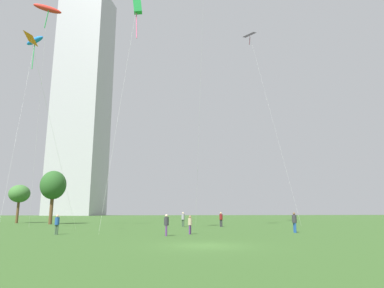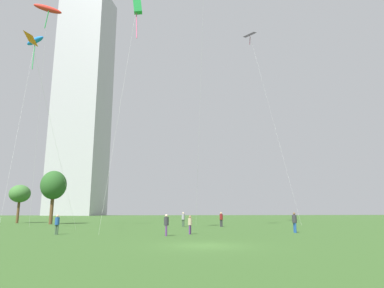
{
  "view_description": "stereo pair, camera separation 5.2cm",
  "coord_description": "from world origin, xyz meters",
  "px_view_note": "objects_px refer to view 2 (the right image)",
  "views": [
    {
      "loc": [
        -2.88,
        -19.49,
        1.94
      ],
      "look_at": [
        0.25,
        9.8,
        7.89
      ],
      "focal_mm": 31.08,
      "sensor_mm": 36.0,
      "label": 1
    },
    {
      "loc": [
        -2.83,
        -19.49,
        1.94
      ],
      "look_at": [
        0.25,
        9.8,
        7.89
      ],
      "focal_mm": 31.08,
      "sensor_mm": 36.0,
      "label": 2
    }
  ],
  "objects_px": {
    "person_standing_0": "(294,221)",
    "kite_flying_0": "(250,35)",
    "kite_flying_1": "(35,41)",
    "kite_flying_5": "(32,42)",
    "person_standing_3": "(190,223)",
    "person_standing_1": "(183,218)",
    "person_standing_4": "(57,223)",
    "person_standing_5": "(166,223)",
    "kite_flying_2": "(48,9)",
    "person_standing_6": "(221,218)",
    "park_tree_1": "(20,194)",
    "distant_highrise_0": "(83,101)",
    "park_tree_0": "(54,185)",
    "kite_flying_3": "(137,4)"
  },
  "relations": [
    {
      "from": "kite_flying_0",
      "to": "kite_flying_2",
      "type": "xyz_separation_m",
      "value": [
        -29.06,
        -11.97,
        -4.97
      ]
    },
    {
      "from": "person_standing_0",
      "to": "kite_flying_5",
      "type": "xyz_separation_m",
      "value": [
        -23.66,
        -1.96,
        15.36
      ]
    },
    {
      "from": "person_standing_0",
      "to": "person_standing_5",
      "type": "xyz_separation_m",
      "value": [
        -11.75,
        -2.83,
        -0.07
      ]
    },
    {
      "from": "person_standing_4",
      "to": "park_tree_1",
      "type": "distance_m",
      "value": 32.03
    },
    {
      "from": "person_standing_0",
      "to": "person_standing_6",
      "type": "distance_m",
      "value": 12.96
    },
    {
      "from": "kite_flying_0",
      "to": "distant_highrise_0",
      "type": "xyz_separation_m",
      "value": [
        -51.01,
        104.1,
        21.96
      ]
    },
    {
      "from": "kite_flying_2",
      "to": "distant_highrise_0",
      "type": "bearing_deg",
      "value": 100.71
    },
    {
      "from": "person_standing_1",
      "to": "kite_flying_3",
      "type": "xyz_separation_m",
      "value": [
        -5.85,
        -11.01,
        22.25
      ]
    },
    {
      "from": "distant_highrise_0",
      "to": "kite_flying_3",
      "type": "bearing_deg",
      "value": -59.51
    },
    {
      "from": "person_standing_4",
      "to": "kite_flying_1",
      "type": "height_order",
      "value": "kite_flying_1"
    },
    {
      "from": "kite_flying_0",
      "to": "park_tree_1",
      "type": "height_order",
      "value": "kite_flying_0"
    },
    {
      "from": "kite_flying_5",
      "to": "kite_flying_1",
      "type": "bearing_deg",
      "value": 110.37
    },
    {
      "from": "kite_flying_1",
      "to": "park_tree_1",
      "type": "relative_size",
      "value": 3.92
    },
    {
      "from": "kite_flying_1",
      "to": "distant_highrise_0",
      "type": "distance_m",
      "value": 118.5
    },
    {
      "from": "person_standing_3",
      "to": "person_standing_4",
      "type": "height_order",
      "value": "person_standing_4"
    },
    {
      "from": "person_standing_1",
      "to": "person_standing_3",
      "type": "bearing_deg",
      "value": 120.94
    },
    {
      "from": "person_standing_0",
      "to": "person_standing_4",
      "type": "xyz_separation_m",
      "value": [
        -20.84,
        -0.21,
        -0.11
      ]
    },
    {
      "from": "park_tree_0",
      "to": "park_tree_1",
      "type": "xyz_separation_m",
      "value": [
        -6.87,
        5.41,
        -1.05
      ]
    },
    {
      "from": "person_standing_5",
      "to": "kite_flying_0",
      "type": "distance_m",
      "value": 40.87
    },
    {
      "from": "person_standing_3",
      "to": "park_tree_0",
      "type": "xyz_separation_m",
      "value": [
        -18.54,
        23.87,
        4.86
      ]
    },
    {
      "from": "kite_flying_2",
      "to": "park_tree_1",
      "type": "xyz_separation_m",
      "value": [
        -8.7,
        19.7,
        -21.61
      ]
    },
    {
      "from": "person_standing_5",
      "to": "kite_flying_2",
      "type": "height_order",
      "value": "kite_flying_2"
    },
    {
      "from": "kite_flying_1",
      "to": "park_tree_0",
      "type": "bearing_deg",
      "value": 87.67
    },
    {
      "from": "person_standing_0",
      "to": "distant_highrise_0",
      "type": "relative_size",
      "value": 0.02
    },
    {
      "from": "person_standing_4",
      "to": "kite_flying_3",
      "type": "distance_m",
      "value": 23.18
    },
    {
      "from": "person_standing_1",
      "to": "person_standing_4",
      "type": "xyz_separation_m",
      "value": [
        -11.67,
        -13.05,
        -0.09
      ]
    },
    {
      "from": "person_standing_1",
      "to": "park_tree_1",
      "type": "xyz_separation_m",
      "value": [
        -25.93,
        15.39,
        3.67
      ]
    },
    {
      "from": "kite_flying_3",
      "to": "park_tree_0",
      "type": "xyz_separation_m",
      "value": [
        -13.2,
        21.0,
        -17.53
      ]
    },
    {
      "from": "person_standing_5",
      "to": "person_standing_6",
      "type": "relative_size",
      "value": 0.94
    },
    {
      "from": "person_standing_0",
      "to": "park_tree_1",
      "type": "distance_m",
      "value": 45.19
    },
    {
      "from": "person_standing_3",
      "to": "person_standing_0",
      "type": "bearing_deg",
      "value": -55.53
    },
    {
      "from": "park_tree_0",
      "to": "kite_flying_2",
      "type": "bearing_deg",
      "value": -82.7
    },
    {
      "from": "kite_flying_3",
      "to": "park_tree_0",
      "type": "bearing_deg",
      "value": 122.16
    },
    {
      "from": "person_standing_5",
      "to": "park_tree_1",
      "type": "relative_size",
      "value": 0.27
    },
    {
      "from": "kite_flying_0",
      "to": "park_tree_0",
      "type": "distance_m",
      "value": 40.14
    },
    {
      "from": "person_standing_3",
      "to": "kite_flying_1",
      "type": "relative_size",
      "value": 0.06
    },
    {
      "from": "person_standing_3",
      "to": "person_standing_4",
      "type": "distance_m",
      "value": 11.19
    },
    {
      "from": "kite_flying_0",
      "to": "distant_highrise_0",
      "type": "relative_size",
      "value": 0.31
    },
    {
      "from": "person_standing_0",
      "to": "kite_flying_1",
      "type": "height_order",
      "value": "kite_flying_1"
    },
    {
      "from": "person_standing_0",
      "to": "person_standing_3",
      "type": "relative_size",
      "value": 1.17
    },
    {
      "from": "person_standing_1",
      "to": "person_standing_4",
      "type": "distance_m",
      "value": 17.51
    },
    {
      "from": "kite_flying_1",
      "to": "kite_flying_5",
      "type": "relative_size",
      "value": 1.42
    },
    {
      "from": "person_standing_4",
      "to": "park_tree_1",
      "type": "height_order",
      "value": "park_tree_1"
    },
    {
      "from": "person_standing_6",
      "to": "kite_flying_0",
      "type": "relative_size",
      "value": 0.06
    },
    {
      "from": "kite_flying_5",
      "to": "park_tree_1",
      "type": "xyz_separation_m",
      "value": [
        -11.44,
        30.19,
        -11.71
      ]
    },
    {
      "from": "person_standing_3",
      "to": "kite_flying_0",
      "type": "xyz_separation_m",
      "value": [
        12.35,
        21.54,
        30.38
      ]
    },
    {
      "from": "kite_flying_0",
      "to": "kite_flying_5",
      "type": "height_order",
      "value": "kite_flying_0"
    },
    {
      "from": "person_standing_1",
      "to": "person_standing_4",
      "type": "relative_size",
      "value": 1.1
    },
    {
      "from": "kite_flying_5",
      "to": "park_tree_1",
      "type": "distance_m",
      "value": 34.34
    },
    {
      "from": "person_standing_0",
      "to": "kite_flying_0",
      "type": "distance_m",
      "value": 36.62
    }
  ]
}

